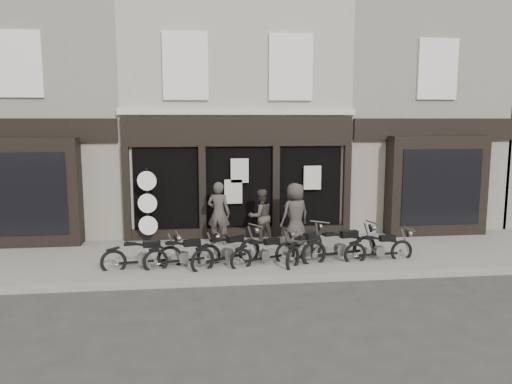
{
  "coord_description": "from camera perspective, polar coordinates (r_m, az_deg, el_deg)",
  "views": [
    {
      "loc": [
        -1.33,
        -12.47,
        3.82
      ],
      "look_at": [
        0.36,
        1.6,
        1.75
      ],
      "focal_mm": 35.0,
      "sensor_mm": 36.0,
      "label": 1
    }
  ],
  "objects": [
    {
      "name": "neighbour_left",
      "position": [
        19.04,
        -22.41,
        8.35
      ],
      "size": [
        5.6,
        6.73,
        8.34
      ],
      "color": "gray",
      "rests_on": "ground"
    },
    {
      "name": "advert_sign_post",
      "position": [
        15.23,
        -12.27,
        -1.95
      ],
      "size": [
        0.58,
        0.37,
        2.38
      ],
      "rotation": [
        0.0,
        0.0,
        -0.18
      ],
      "color": "black",
      "rests_on": "ground"
    },
    {
      "name": "man_right",
      "position": [
        14.64,
        4.5,
        -2.6
      ],
      "size": [
        1.08,
        0.92,
        1.87
      ],
      "primitive_type": "imported",
      "rotation": [
        0.0,
        0.0,
        3.57
      ],
      "color": "#39342F",
      "rests_on": "pavement"
    },
    {
      "name": "ground_plane",
      "position": [
        13.11,
        -0.75,
        -8.64
      ],
      "size": [
        90.0,
        90.0,
        0.0
      ],
      "primitive_type": "plane",
      "color": "#2D2B28",
      "rests_on": "ground"
    },
    {
      "name": "motorcycle_4",
      "position": [
        13.32,
        5.66,
        -6.6
      ],
      "size": [
        1.5,
        1.8,
        1.01
      ],
      "rotation": [
        0.0,
        0.0,
        0.91
      ],
      "color": "black",
      "rests_on": "ground"
    },
    {
      "name": "motorcycle_6",
      "position": [
        13.72,
        13.93,
        -6.5
      ],
      "size": [
        1.96,
        0.53,
        0.94
      ],
      "rotation": [
        0.0,
        0.0,
        0.09
      ],
      "color": "black",
      "rests_on": "ground"
    },
    {
      "name": "motorcycle_1",
      "position": [
        12.87,
        -8.26,
        -7.28
      ],
      "size": [
        1.97,
        0.76,
        0.96
      ],
      "rotation": [
        0.0,
        0.0,
        0.24
      ],
      "color": "black",
      "rests_on": "ground"
    },
    {
      "name": "pavement",
      "position": [
        13.95,
        -1.15,
        -7.33
      ],
      "size": [
        30.0,
        4.2,
        0.12
      ],
      "primitive_type": "cube",
      "color": "slate",
      "rests_on": "ground_plane"
    },
    {
      "name": "central_building",
      "position": [
        18.47,
        -2.78,
        9.11
      ],
      "size": [
        7.3,
        6.22,
        8.34
      ],
      "color": "#ADA294",
      "rests_on": "ground"
    },
    {
      "name": "man_left",
      "position": [
        14.86,
        -4.29,
        -2.42
      ],
      "size": [
        0.79,
        0.65,
        1.88
      ],
      "primitive_type": "imported",
      "rotation": [
        0.0,
        0.0,
        2.81
      ],
      "color": "#3F3934",
      "rests_on": "pavement"
    },
    {
      "name": "motorcycle_0",
      "position": [
        12.93,
        -12.78,
        -7.31
      ],
      "size": [
        2.02,
        0.61,
        0.97
      ],
      "rotation": [
        0.0,
        0.0,
        0.15
      ],
      "color": "black",
      "rests_on": "ground"
    },
    {
      "name": "motorcycle_2",
      "position": [
        12.92,
        -3.27,
        -6.99
      ],
      "size": [
        1.93,
        1.4,
        1.04
      ],
      "rotation": [
        0.0,
        0.0,
        0.57
      ],
      "color": "black",
      "rests_on": "ground"
    },
    {
      "name": "man_centre",
      "position": [
        15.01,
        0.53,
        -2.78
      ],
      "size": [
        0.95,
        0.84,
        1.63
      ],
      "primitive_type": "imported",
      "rotation": [
        0.0,
        0.0,
        3.48
      ],
      "color": "#3D3931",
      "rests_on": "pavement"
    },
    {
      "name": "motorcycle_3",
      "position": [
        12.97,
        0.99,
        -7.13
      ],
      "size": [
        1.82,
        1.0,
        0.93
      ],
      "rotation": [
        0.0,
        0.0,
        0.4
      ],
      "color": "black",
      "rests_on": "ground"
    },
    {
      "name": "neighbour_right",
      "position": [
        19.91,
        16.01,
        8.63
      ],
      "size": [
        5.6,
        6.73,
        8.34
      ],
      "color": "gray",
      "rests_on": "ground"
    },
    {
      "name": "motorcycle_5",
      "position": [
        13.47,
        9.64,
        -6.39
      ],
      "size": [
        2.22,
        0.88,
        1.08
      ],
      "rotation": [
        0.0,
        0.0,
        0.25
      ],
      "color": "black",
      "rests_on": "ground"
    },
    {
      "name": "kerb",
      "position": [
        11.9,
        -0.1,
        -10.08
      ],
      "size": [
        30.0,
        0.25,
        0.13
      ],
      "primitive_type": "cube",
      "color": "gray",
      "rests_on": "ground_plane"
    }
  ]
}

